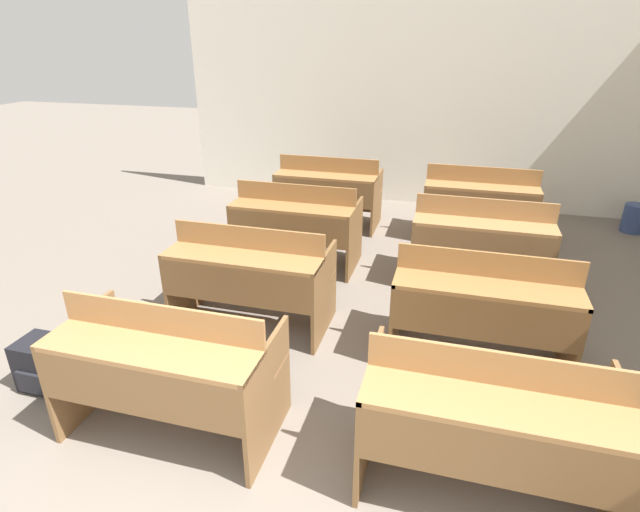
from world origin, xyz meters
name	(u,v)px	position (x,y,z in m)	size (l,w,h in m)	color
wall_back	(412,92)	(0.00, 6.59, 1.54)	(6.48, 0.06, 3.09)	white
bench_front_left	(167,366)	(-0.82, 1.51, 0.47)	(1.26, 0.69, 0.88)	brown
bench_front_right	(489,420)	(0.99, 1.55, 0.47)	(1.26, 0.69, 0.88)	brown
bench_second_left	(250,274)	(-0.83, 2.79, 0.47)	(1.26, 0.69, 0.88)	brown
bench_second_right	(482,304)	(0.99, 2.77, 0.47)	(1.26, 0.69, 0.88)	brown
bench_third_left	(296,222)	(-0.84, 4.05, 0.47)	(1.26, 0.69, 0.88)	brown
bench_third_right	(481,240)	(1.00, 4.06, 0.47)	(1.26, 0.69, 0.88)	brown
bench_back_left	(328,189)	(-0.83, 5.31, 0.47)	(1.26, 0.69, 0.88)	brown
bench_back_right	(479,201)	(1.00, 5.31, 0.47)	(1.26, 0.69, 0.88)	brown
wastepaper_bin	(634,218)	(2.88, 6.08, 0.18)	(0.26, 0.26, 0.35)	#33477A
schoolbag	(47,364)	(-1.88, 1.66, 0.17)	(0.35, 0.29, 0.35)	black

